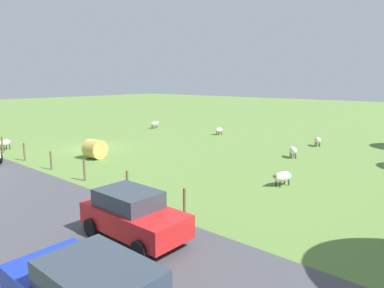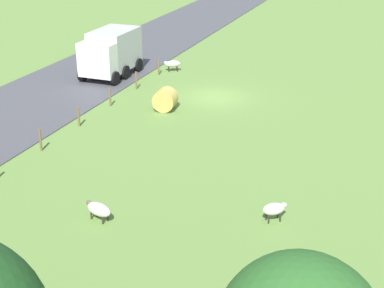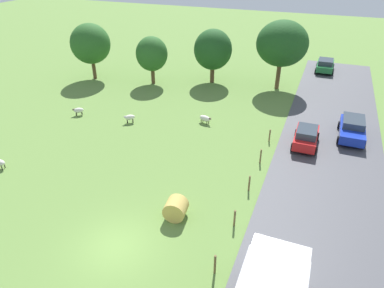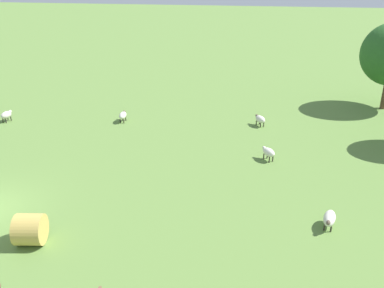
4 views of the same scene
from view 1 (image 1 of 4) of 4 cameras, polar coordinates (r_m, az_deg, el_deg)
name	(u,v)px [view 1 (image 1 of 4)]	position (r m, az deg, el deg)	size (l,w,h in m)	color
ground_plane	(94,148)	(28.79, -15.75, -0.65)	(160.00, 160.00, 0.00)	olive
sheep_0	(155,124)	(39.23, -6.13, 3.29)	(1.06, 0.70, 0.76)	beige
sheep_1	(293,150)	(25.16, 16.19, -1.01)	(1.01, 0.94, 0.77)	silver
sheep_2	(318,140)	(30.21, 19.84, 0.59)	(1.06, 0.91, 0.75)	silver
sheep_3	(219,130)	(34.50, 4.47, 2.31)	(1.08, 0.48, 0.72)	silver
sheep_4	(5,143)	(30.51, -28.27, 0.16)	(1.24, 1.03, 0.82)	beige
sheep_5	(282,177)	(18.46, 14.56, -5.19)	(1.31, 0.81, 0.74)	silver
hay_bale_0	(95,149)	(24.83, -15.57, -0.80)	(1.33, 1.33, 1.16)	tan
fence_post_0	(2,145)	(29.21, -28.57, -0.16)	(0.12, 0.12, 1.23)	brown
fence_post_1	(24,152)	(25.90, -25.71, -1.16)	(0.12, 0.12, 1.20)	brown
fence_post_2	(51,160)	(22.68, -22.03, -2.50)	(0.12, 0.12, 1.13)	brown
fence_post_3	(84,170)	(19.60, -17.16, -4.10)	(0.12, 0.12, 1.16)	brown
fence_post_4	(127,183)	(16.73, -10.52, -6.26)	(0.12, 0.12, 1.17)	brown
fence_post_5	(184,201)	(14.22, -1.24, -9.31)	(0.12, 0.12, 1.07)	brown
car_0	(133,214)	(12.09, -9.62, -11.26)	(1.94, 3.86, 1.63)	red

